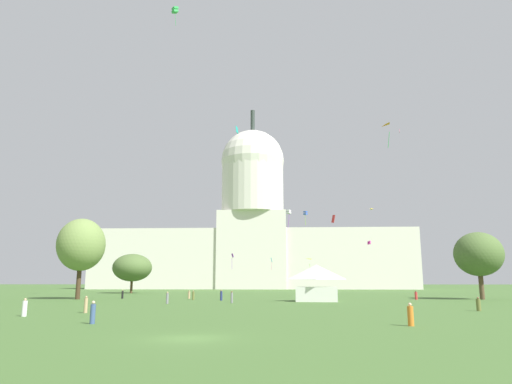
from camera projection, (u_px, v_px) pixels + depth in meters
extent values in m
plane|color=#42662D|center=(189.00, 338.00, 27.04)|extent=(800.00, 800.00, 0.00)
cube|color=silver|center=(173.00, 259.00, 191.25)|extent=(65.38, 18.68, 23.90)
cube|color=silver|center=(333.00, 259.00, 187.98)|extent=(65.38, 18.68, 23.90)
cube|color=silver|center=(252.00, 251.00, 190.28)|extent=(27.45, 20.55, 30.93)
cylinder|color=silver|center=(253.00, 187.00, 195.30)|extent=(25.84, 25.84, 22.38)
sphere|color=silver|center=(253.00, 161.00, 197.40)|extent=(26.65, 26.65, 26.65)
cylinder|color=#2D3833|center=(253.00, 121.00, 200.80)|extent=(1.80, 1.80, 9.47)
cube|color=white|center=(317.00, 294.00, 75.20)|extent=(6.99, 5.69, 2.31)
pyramid|color=white|center=(316.00, 272.00, 75.86)|extent=(7.34, 5.98, 2.38)
cylinder|color=brown|center=(481.00, 283.00, 83.28)|extent=(0.83, 0.83, 5.69)
ellipsoid|color=#4C6633|center=(479.00, 254.00, 84.26)|extent=(12.65, 12.88, 7.95)
cylinder|color=#42301E|center=(79.00, 280.00, 84.10)|extent=(0.81, 0.81, 6.96)
ellipsoid|color=olive|center=(81.00, 245.00, 85.30)|extent=(9.38, 9.54, 9.58)
cylinder|color=#4C3823|center=(131.00, 285.00, 124.21)|extent=(0.66, 0.66, 4.56)
ellipsoid|color=#4C6633|center=(132.00, 268.00, 125.05)|extent=(10.69, 10.76, 7.35)
cylinder|color=silver|center=(25.00, 309.00, 43.65)|extent=(0.61, 0.61, 1.44)
sphere|color=tan|center=(25.00, 299.00, 43.81)|extent=(0.32, 0.32, 0.23)
cylinder|color=black|center=(122.00, 295.00, 86.80)|extent=(0.52, 0.52, 1.43)
sphere|color=#A37556|center=(123.00, 290.00, 86.95)|extent=(0.30, 0.30, 0.22)
cylinder|color=navy|center=(221.00, 296.00, 78.68)|extent=(0.55, 0.55, 1.55)
sphere|color=#A37556|center=(221.00, 290.00, 78.85)|extent=(0.34, 0.34, 0.24)
cylinder|color=tan|center=(86.00, 305.00, 48.34)|extent=(0.51, 0.51, 1.53)
sphere|color=tan|center=(86.00, 297.00, 48.50)|extent=(0.29, 0.29, 0.21)
cylinder|color=red|center=(416.00, 296.00, 82.21)|extent=(0.61, 0.61, 1.33)
sphere|color=brown|center=(416.00, 291.00, 82.36)|extent=(0.32, 0.32, 0.24)
cylinder|color=#3D5684|center=(93.00, 314.00, 36.11)|extent=(0.41, 0.41, 1.50)
sphere|color=beige|center=(93.00, 302.00, 36.28)|extent=(0.27, 0.27, 0.26)
cylinder|color=orange|center=(411.00, 316.00, 34.43)|extent=(0.63, 0.63, 1.44)
sphere|color=beige|center=(410.00, 304.00, 34.58)|extent=(0.35, 0.35, 0.25)
cylinder|color=gray|center=(232.00, 298.00, 69.45)|extent=(0.45, 0.45, 1.53)
sphere|color=brown|center=(232.00, 292.00, 69.61)|extent=(0.33, 0.33, 0.24)
cylinder|color=olive|center=(193.00, 296.00, 81.04)|extent=(0.47, 0.47, 1.40)
sphere|color=#A37556|center=(193.00, 291.00, 81.20)|extent=(0.24, 0.24, 0.21)
cylinder|color=tan|center=(189.00, 295.00, 86.23)|extent=(0.54, 0.54, 1.35)
sphere|color=#A37556|center=(189.00, 291.00, 86.38)|extent=(0.26, 0.26, 0.20)
cylinder|color=olive|center=(478.00, 305.00, 51.45)|extent=(0.67, 0.67, 1.30)
sphere|color=brown|center=(478.00, 298.00, 51.59)|extent=(0.33, 0.33, 0.23)
cylinder|color=gray|center=(167.00, 299.00, 67.55)|extent=(0.43, 0.43, 1.49)
sphere|color=tan|center=(168.00, 293.00, 67.71)|extent=(0.28, 0.28, 0.23)
cube|color=red|center=(333.00, 219.00, 87.56)|extent=(0.70, 0.83, 1.61)
cube|color=blue|center=(305.00, 214.00, 101.99)|extent=(0.96, 0.96, 0.34)
cube|color=blue|center=(305.00, 212.00, 102.07)|extent=(0.96, 0.96, 0.34)
cylinder|color=#8CD133|center=(305.00, 220.00, 101.74)|extent=(0.20, 0.21, 2.31)
cube|color=teal|center=(237.00, 130.00, 81.10)|extent=(0.44, 1.15, 1.29)
cube|color=#D1339E|center=(369.00, 244.00, 166.49)|extent=(1.46, 1.44, 0.78)
cube|color=#D1339E|center=(369.00, 242.00, 166.60)|extent=(1.46, 1.44, 0.78)
cube|color=#33BCDB|center=(272.00, 260.00, 136.59)|extent=(0.54, 1.09, 1.28)
cylinder|color=pink|center=(272.00, 266.00, 136.25)|extent=(0.22, 0.13, 2.43)
cube|color=green|center=(175.00, 11.00, 95.27)|extent=(1.54, 1.53, 0.79)
cube|color=green|center=(175.00, 9.00, 95.40)|extent=(1.54, 1.53, 0.79)
cylinder|color=green|center=(175.00, 19.00, 94.95)|extent=(0.26, 0.36, 2.90)
cube|color=pink|center=(399.00, 131.00, 132.73)|extent=(0.23, 0.93, 1.18)
pyramid|color=#8CD133|center=(311.00, 261.00, 121.39)|extent=(1.82, 1.58, 0.40)
cylinder|color=#8CD133|center=(310.00, 270.00, 121.28)|extent=(0.40, 0.11, 2.98)
pyramid|color=orange|center=(390.00, 127.00, 68.67)|extent=(1.22, 1.73, 0.20)
cylinder|color=green|center=(389.00, 140.00, 68.18)|extent=(0.32, 0.39, 2.40)
cube|color=purple|center=(233.00, 255.00, 104.18)|extent=(0.64, 0.65, 0.94)
cylinder|color=purple|center=(232.00, 263.00, 103.85)|extent=(0.16, 0.39, 2.65)
cube|color=white|center=(289.00, 213.00, 97.96)|extent=(1.08, 1.09, 0.43)
cube|color=white|center=(289.00, 211.00, 98.04)|extent=(1.08, 1.09, 0.43)
cylinder|color=purple|center=(289.00, 221.00, 97.64)|extent=(0.37, 0.10, 3.10)
pyramid|color=gold|center=(371.00, 211.00, 150.14)|extent=(1.17, 1.06, 0.47)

